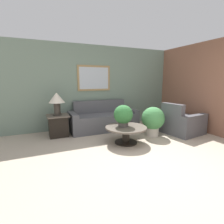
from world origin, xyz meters
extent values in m
plane|color=tan|center=(0.00, 0.00, 0.00)|extent=(20.00, 20.00, 0.00)
cube|color=slate|center=(0.00, 2.93, 1.30)|extent=(7.04, 0.06, 2.60)
cube|color=#997A4C|center=(-0.23, 2.88, 1.58)|extent=(1.07, 0.03, 0.79)
cube|color=#B2BCC6|center=(-0.23, 2.87, 1.58)|extent=(0.95, 0.01, 0.67)
cube|color=brown|center=(2.55, 1.45, 1.30)|extent=(0.06, 4.90, 2.60)
cube|color=#4C4C51|center=(-0.10, 2.41, 0.25)|extent=(1.70, 0.86, 0.50)
cube|color=#4C4C51|center=(-0.10, 2.75, 0.69)|extent=(1.70, 0.16, 0.39)
cube|color=#4C4C51|center=(-1.04, 2.41, 0.30)|extent=(0.18, 0.86, 0.60)
cube|color=#4C4C51|center=(0.84, 2.41, 0.30)|extent=(0.18, 0.86, 0.60)
cube|color=#4C4C51|center=(1.85, 1.20, 0.25)|extent=(1.04, 0.81, 0.50)
cube|color=#4C4C51|center=(1.45, 1.15, 0.69)|extent=(0.26, 0.69, 0.39)
cube|color=#4C4C51|center=(1.91, 0.78, 0.30)|extent=(0.97, 0.32, 0.60)
cube|color=#4C4C51|center=(1.79, 1.63, 0.30)|extent=(0.97, 0.32, 0.60)
cylinder|color=black|center=(-0.03, 1.09, 0.01)|extent=(0.55, 0.55, 0.03)
cylinder|color=black|center=(-0.03, 1.09, 0.20)|extent=(0.18, 0.18, 0.34)
cylinder|color=brown|center=(-0.03, 1.09, 0.39)|extent=(1.00, 1.00, 0.04)
cube|color=black|center=(-1.46, 2.33, 0.27)|extent=(0.49, 0.49, 0.55)
cube|color=brown|center=(-1.46, 2.33, 0.57)|extent=(0.57, 0.57, 0.03)
cylinder|color=#2D2823|center=(-1.46, 2.33, 0.59)|extent=(0.24, 0.24, 0.02)
cylinder|color=#2D2823|center=(-1.46, 2.33, 0.76)|extent=(0.17, 0.17, 0.32)
cone|color=beige|center=(-1.46, 2.33, 1.06)|extent=(0.43, 0.43, 0.27)
cylinder|color=#4C4742|center=(-0.08, 1.14, 0.47)|extent=(0.25, 0.25, 0.13)
sphere|color=#2D6B33|center=(-0.08, 1.14, 0.70)|extent=(0.46, 0.46, 0.46)
cylinder|color=beige|center=(0.91, 1.28, 0.13)|extent=(0.33, 0.33, 0.26)
sphere|color=#428447|center=(0.91, 1.28, 0.49)|extent=(0.62, 0.62, 0.62)
camera|label=1|loc=(-1.99, -2.51, 1.51)|focal=28.00mm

